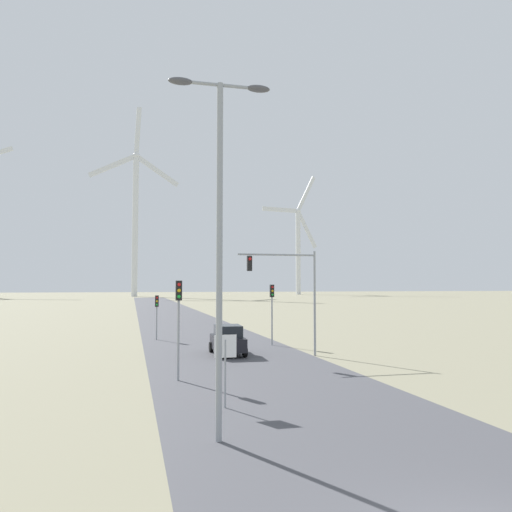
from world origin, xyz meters
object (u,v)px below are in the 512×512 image
traffic_light_mast_overhead (289,281)px  wind_turbine_left (135,211)px  car_approaching (228,340)px  traffic_light_post_mid_left (157,307)px  stop_sign_near (225,357)px  streetlamp (220,214)px  wind_turbine_center (298,241)px  traffic_light_post_near_right (272,301)px  traffic_light_post_near_left (179,308)px

traffic_light_mast_overhead → wind_turbine_left: (-8.33, 162.68, 27.50)m
car_approaching → wind_turbine_left: size_ratio=0.06×
traffic_light_post_mid_left → stop_sign_near: bearing=-86.7°
wind_turbine_left → streetlamp: bearing=-89.5°
wind_turbine_center → stop_sign_near: bearing=-109.6°
traffic_light_post_near_right → traffic_light_mast_overhead: traffic_light_mast_overhead is taller
streetlamp → traffic_light_mast_overhead: 16.70m
traffic_light_post_near_left → car_approaching: size_ratio=1.08×
traffic_light_post_near_left → wind_turbine_center: (71.90, 193.71, 21.04)m
traffic_light_mast_overhead → car_approaching: (-3.45, 1.72, -3.66)m
streetlamp → traffic_light_mast_overhead: size_ratio=1.59×
streetlamp → car_approaching: bearing=78.4°
streetlamp → wind_turbine_center: (71.60, 202.82, 17.99)m
stop_sign_near → traffic_light_post_near_right: (6.59, 17.14, 1.38)m
wind_turbine_center → traffic_light_mast_overhead: bearing=-109.0°
wind_turbine_center → streetlamp: bearing=-109.4°
traffic_light_mast_overhead → traffic_light_post_mid_left: bearing=122.8°
traffic_light_post_near_left → traffic_light_mast_overhead: (7.19, 5.99, 1.28)m
traffic_light_post_mid_left → wind_turbine_left: (-1.00, 151.32, 29.51)m
streetlamp → stop_sign_near: bearing=76.8°
traffic_light_post_mid_left → wind_turbine_left: 154.18m
streetlamp → wind_turbine_left: 179.64m
traffic_light_post_near_left → streetlamp: bearing=-88.1°
streetlamp → wind_turbine_center: 215.84m
car_approaching → wind_turbine_center: wind_turbine_center is taller
wind_turbine_left → traffic_light_post_mid_left: bearing=-89.6°
car_approaching → wind_turbine_center: 199.47m
streetlamp → traffic_light_post_near_right: size_ratio=2.34×
stop_sign_near → wind_turbine_center: wind_turbine_center is taller
traffic_light_mast_overhead → car_approaching: size_ratio=1.53×
traffic_light_post_near_left → wind_turbine_center: 207.69m
streetlamp → wind_turbine_left: wind_turbine_left is taller
streetlamp → car_approaching: streetlamp is taller
traffic_light_post_near_right → wind_turbine_center: (64.16, 182.02, 21.16)m
stop_sign_near → wind_turbine_left: wind_turbine_left is taller
traffic_light_post_near_left → wind_turbine_left: bearing=90.4°
traffic_light_mast_overhead → wind_turbine_left: size_ratio=0.09×
streetlamp → stop_sign_near: streetlamp is taller
streetlamp → wind_turbine_left: (-1.43, 177.79, 25.74)m
traffic_light_post_mid_left → wind_turbine_left: size_ratio=0.05×
wind_turbine_left → traffic_light_post_near_right: bearing=-86.8°
stop_sign_near → traffic_light_mast_overhead: size_ratio=0.40×
streetlamp → traffic_light_post_near_right: streetlamp is taller
stop_sign_near → traffic_light_post_mid_left: size_ratio=0.73×
streetlamp → traffic_light_post_near_left: bearing=91.9°
car_approaching → wind_turbine_left: (-4.88, 160.96, 31.16)m
car_approaching → stop_sign_near: bearing=-101.1°
wind_turbine_center → wind_turbine_left: bearing=-161.1°
stop_sign_near → car_approaching: (2.59, 13.16, -0.88)m
car_approaching → wind_turbine_center: size_ratio=0.08×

